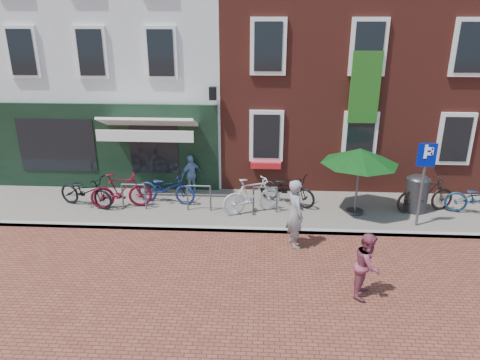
# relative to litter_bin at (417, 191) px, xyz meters

# --- Properties ---
(ground) EXTENTS (80.00, 80.00, 0.00)m
(ground) POSITION_rel_litter_bin_xyz_m (-5.05, -1.56, -0.73)
(ground) COLOR brown
(sidewalk) EXTENTS (24.00, 3.00, 0.10)m
(sidewalk) POSITION_rel_litter_bin_xyz_m (-4.05, -0.06, -0.68)
(sidewalk) COLOR slate
(sidewalk) RESTS_ON ground
(building_stucco) EXTENTS (8.00, 8.00, 9.00)m
(building_stucco) POSITION_rel_litter_bin_xyz_m (-10.05, 5.44, 3.77)
(building_stucco) COLOR silver
(building_stucco) RESTS_ON ground
(building_brick_mid) EXTENTS (6.00, 8.00, 10.00)m
(building_brick_mid) POSITION_rel_litter_bin_xyz_m (-3.05, 5.44, 4.27)
(building_brick_mid) COLOR maroon
(building_brick_mid) RESTS_ON ground
(building_brick_right) EXTENTS (6.00, 8.00, 10.00)m
(building_brick_right) POSITION_rel_litter_bin_xyz_m (2.95, 5.44, 4.27)
(building_brick_right) COLOR maroon
(building_brick_right) RESTS_ON ground
(litter_bin) EXTENTS (0.67, 0.67, 1.23)m
(litter_bin) POSITION_rel_litter_bin_xyz_m (0.00, 0.00, 0.00)
(litter_bin) COLOR #39393B
(litter_bin) RESTS_ON sidewalk
(parking_sign) EXTENTS (0.50, 0.08, 2.43)m
(parking_sign) POSITION_rel_litter_bin_xyz_m (-0.25, -1.03, 1.03)
(parking_sign) COLOR #4C4C4F
(parking_sign) RESTS_ON sidewalk
(parasol) EXTENTS (2.26, 2.26, 2.12)m
(parasol) POSITION_rel_litter_bin_xyz_m (-1.85, -0.26, 1.24)
(parasol) COLOR #4C4C4F
(parasol) RESTS_ON sidewalk
(woman) EXTENTS (0.63, 0.77, 1.84)m
(woman) POSITION_rel_litter_bin_xyz_m (-3.77, -2.21, 0.19)
(woman) COLOR gray
(woman) RESTS_ON ground
(boy) EXTENTS (0.78, 0.87, 1.47)m
(boy) POSITION_rel_litter_bin_xyz_m (-2.35, -4.33, 0.00)
(boy) COLOR #893B4F
(boy) RESTS_ON ground
(cafe_person) EXTENTS (0.78, 0.77, 1.31)m
(cafe_person) POSITION_rel_litter_bin_xyz_m (-7.01, 1.04, 0.02)
(cafe_person) COLOR #7190B7
(cafe_person) RESTS_ON sidewalk
(bicycle_0) EXTENTS (2.02, 1.22, 1.00)m
(bicycle_0) POSITION_rel_litter_bin_xyz_m (-10.09, -0.25, -0.13)
(bicycle_0) COLOR black
(bicycle_0) RESTS_ON sidewalk
(bicycle_1) EXTENTS (1.92, 0.93, 1.11)m
(bicycle_1) POSITION_rel_litter_bin_xyz_m (-8.97, -0.28, -0.08)
(bicycle_1) COLOR #600619
(bicycle_1) RESTS_ON sidewalk
(bicycle_2) EXTENTS (2.00, 1.00, 1.00)m
(bicycle_2) POSITION_rel_litter_bin_xyz_m (-7.68, 0.19, -0.13)
(bicycle_2) COLOR navy
(bicycle_2) RESTS_ON sidewalk
(bicycle_3) EXTENTS (1.91, 1.21, 1.11)m
(bicycle_3) POSITION_rel_litter_bin_xyz_m (-4.95, -0.42, -0.08)
(bicycle_3) COLOR #B8B9BC
(bicycle_3) RESTS_ON sidewalk
(bicycle_4) EXTENTS (1.99, 1.51, 1.00)m
(bicycle_4) POSITION_rel_litter_bin_xyz_m (-3.87, 0.31, -0.13)
(bicycle_4) COLOR black
(bicycle_4) RESTS_ON sidewalk
(bicycle_5) EXTENTS (1.92, 0.98, 1.11)m
(bicycle_5) POSITION_rel_litter_bin_xyz_m (0.26, -0.05, -0.08)
(bicycle_5) COLOR black
(bicycle_5) RESTS_ON sidewalk
(bicycle_6) EXTENTS (2.01, 1.08, 1.00)m
(bicycle_6) POSITION_rel_litter_bin_xyz_m (1.80, -0.15, -0.13)
(bicycle_6) COLOR #132D45
(bicycle_6) RESTS_ON sidewalk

